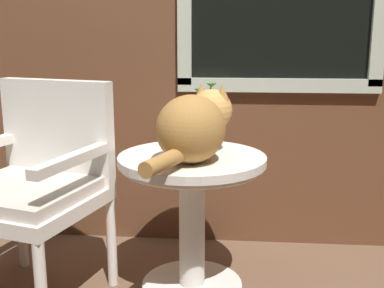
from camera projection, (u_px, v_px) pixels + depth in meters
wicker_side_table at (192, 196)px, 2.08m from camera, size 0.63×0.63×0.62m
wicker_chair at (36, 179)px, 2.03m from camera, size 0.67×0.66×0.93m
cat at (195, 125)px, 1.93m from camera, size 0.36×0.61×0.30m
pewter_vase_with_ivy at (205, 128)px, 2.17m from camera, size 0.11×0.13×0.29m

